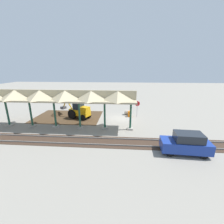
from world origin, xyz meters
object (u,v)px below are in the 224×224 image
Objects in this scene: concrete_pipe at (128,112)px; distant_parked_car at (186,143)px; backhoe at (79,110)px; stop_sign at (137,106)px; traffic_barrel at (130,114)px.

distant_parked_car reaches higher than concrete_pipe.
distant_parked_car is at bearing 143.87° from backhoe.
distant_parked_car is (-3.46, 10.36, -0.85)m from stop_sign.
stop_sign is at bearing 146.27° from concrete_pipe.
distant_parked_car is 4.77× the size of traffic_barrel.
stop_sign reaches higher than traffic_barrel.
distant_parked_car is at bearing 113.14° from concrete_pipe.
traffic_barrel is at bearing -170.40° from backhoe.
stop_sign is 9.04m from backhoe.
traffic_barrel is (1.14, 0.01, -1.38)m from stop_sign.
distant_parked_car is (-12.38, 9.04, -0.28)m from backhoe.
distant_parked_car is at bearing 113.96° from traffic_barrel.
backhoe reaches higher than stop_sign.
concrete_pipe is 0.94m from traffic_barrel.
distant_parked_car reaches higher than traffic_barrel.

